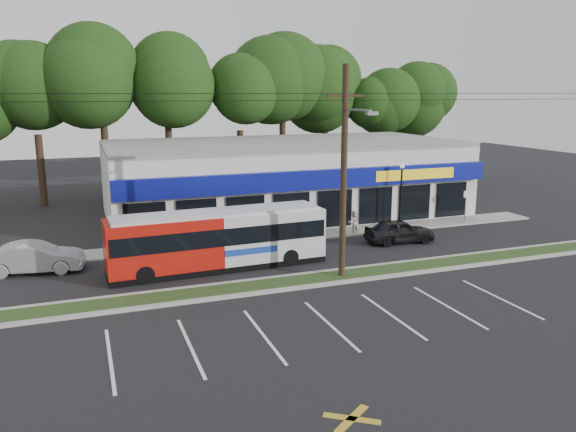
% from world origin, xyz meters
% --- Properties ---
extents(ground, '(120.00, 120.00, 0.00)m').
position_xyz_m(ground, '(0.00, 0.00, 0.00)').
color(ground, black).
rests_on(ground, ground).
extents(grass_strip, '(40.00, 1.60, 0.12)m').
position_xyz_m(grass_strip, '(0.00, 1.00, 0.06)').
color(grass_strip, '#263716').
rests_on(grass_strip, ground).
extents(curb_south, '(40.00, 0.25, 0.14)m').
position_xyz_m(curb_south, '(0.00, 0.15, 0.07)').
color(curb_south, '#9E9E93').
rests_on(curb_south, ground).
extents(curb_north, '(40.00, 0.25, 0.14)m').
position_xyz_m(curb_north, '(0.00, 1.85, 0.07)').
color(curb_north, '#9E9E93').
rests_on(curb_north, ground).
extents(sidewalk, '(32.00, 2.20, 0.10)m').
position_xyz_m(sidewalk, '(5.00, 9.00, 0.05)').
color(sidewalk, '#9E9E93').
rests_on(sidewalk, ground).
extents(strip_mall, '(25.00, 12.55, 5.30)m').
position_xyz_m(strip_mall, '(5.50, 15.91, 2.65)').
color(strip_mall, '#B9B6AB').
rests_on(strip_mall, ground).
extents(utility_pole, '(50.00, 2.77, 10.00)m').
position_xyz_m(utility_pole, '(2.83, 0.93, 5.41)').
color(utility_pole, black).
rests_on(utility_pole, ground).
extents(lamp_post, '(0.30, 0.30, 4.25)m').
position_xyz_m(lamp_post, '(11.00, 8.80, 2.67)').
color(lamp_post, black).
rests_on(lamp_post, ground).
extents(sign_post, '(0.45, 0.10, 2.23)m').
position_xyz_m(sign_post, '(16.00, 8.57, 1.56)').
color(sign_post, '#59595E').
rests_on(sign_post, ground).
extents(tree_line, '(46.76, 6.76, 11.83)m').
position_xyz_m(tree_line, '(4.00, 26.00, 8.42)').
color(tree_line, black).
rests_on(tree_line, ground).
extents(metrobus, '(11.09, 2.78, 2.96)m').
position_xyz_m(metrobus, '(-2.21, 4.50, 1.57)').
color(metrobus, '#B0160D').
rests_on(metrobus, ground).
extents(car_dark, '(4.29, 2.05, 1.41)m').
position_xyz_m(car_dark, '(9.03, 5.63, 0.71)').
color(car_dark, black).
rests_on(car_dark, ground).
extents(car_silver, '(4.81, 2.23, 1.53)m').
position_xyz_m(car_silver, '(-10.92, 6.98, 0.76)').
color(car_silver, '#A0A4A7').
rests_on(car_silver, ground).
extents(pedestrian_a, '(0.72, 0.60, 1.67)m').
position_xyz_m(pedestrian_a, '(2.00, 6.70, 0.84)').
color(pedestrian_a, beige).
rests_on(pedestrian_a, ground).
extents(pedestrian_b, '(0.84, 0.72, 1.50)m').
position_xyz_m(pedestrian_b, '(7.42, 8.50, 0.75)').
color(pedestrian_b, '#BAB0A8').
rests_on(pedestrian_b, ground).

